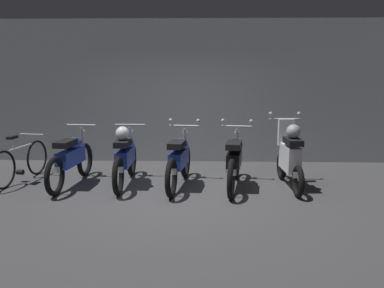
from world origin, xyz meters
TOP-DOWN VIEW (x-y plane):
  - ground_plane at (0.00, 0.00)m, footprint 80.00×80.00m
  - back_wall at (0.00, 2.87)m, footprint 16.00×0.30m
  - motorbike_slot_0 at (-1.93, 0.71)m, footprint 0.56×1.95m
  - motorbike_slot_1 at (-0.97, 0.76)m, footprint 0.56×1.95m
  - motorbike_slot_2 at (0.00, 0.68)m, footprint 0.59×1.94m
  - motorbike_slot_3 at (0.97, 0.64)m, footprint 0.59×1.94m
  - motorbike_slot_4 at (1.93, 0.67)m, footprint 0.59×1.68m
  - bicycle at (-2.94, 0.92)m, footprint 0.50×1.71m

SIDE VIEW (x-z plane):
  - ground_plane at x=0.00m, z-range 0.00..0.00m
  - bicycle at x=-2.94m, z-range -0.08..0.80m
  - motorbike_slot_0 at x=-1.93m, z-range -0.03..1.01m
  - motorbike_slot_2 at x=0.00m, z-range -0.08..1.07m
  - motorbike_slot_3 at x=0.97m, z-range -0.08..1.07m
  - motorbike_slot_1 at x=-0.97m, z-range -0.02..1.07m
  - motorbike_slot_4 at x=1.93m, z-range -0.08..1.21m
  - back_wall at x=0.00m, z-range 0.00..3.11m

